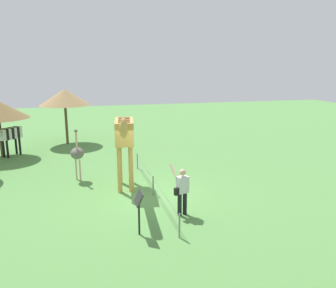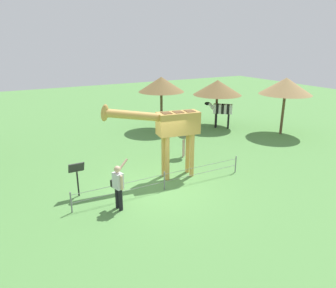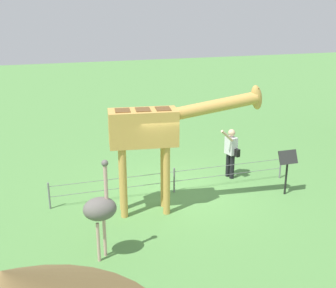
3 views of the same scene
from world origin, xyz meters
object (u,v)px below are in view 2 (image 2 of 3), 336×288
at_px(shade_hut_aside, 161,84).
at_px(info_sign, 77,172).
at_px(shade_hut_near, 217,88).
at_px(zebra, 222,110).
at_px(giraffe, 170,127).
at_px(ostrich, 184,134).
at_px(shade_hut_far, 286,86).
at_px(visitor, 118,185).

bearing_deg(shade_hut_aside, info_sign, 43.93).
bearing_deg(shade_hut_near, shade_hut_aside, -17.76).
xyz_separation_m(zebra, shade_hut_aside, (3.61, -1.54, 1.70)).
bearing_deg(shade_hut_near, giraffe, 40.53).
bearing_deg(shade_hut_aside, ostrich, 74.36).
height_order(giraffe, shade_hut_far, shade_hut_far).
height_order(shade_hut_near, shade_hut_far, shade_hut_far).
xyz_separation_m(ostrich, shade_hut_aside, (-1.41, -5.03, 1.69)).
xyz_separation_m(visitor, shade_hut_near, (-9.46, -7.17, 1.67)).
relative_size(shade_hut_aside, info_sign, 2.53).
height_order(zebra, shade_hut_aside, shade_hut_aside).
distance_m(giraffe, info_sign, 3.98).
height_order(ostrich, info_sign, ostrich).
xyz_separation_m(giraffe, ostrich, (-1.76, -1.80, -1.01)).
bearing_deg(zebra, shade_hut_far, 129.25).
height_order(visitor, shade_hut_near, shade_hut_near).
bearing_deg(giraffe, visitor, 27.70).
relative_size(zebra, ostrich, 0.74).
height_order(zebra, ostrich, ostrich).
xyz_separation_m(zebra, ostrich, (5.01, 3.49, 0.01)).
height_order(giraffe, ostrich, giraffe).
relative_size(giraffe, ostrich, 1.77).
bearing_deg(zebra, shade_hut_near, -76.39).
bearing_deg(shade_hut_aside, shade_hut_near, 162.24).
xyz_separation_m(zebra, shade_hut_far, (-2.37, 2.90, 1.74)).
distance_m(shade_hut_near, shade_hut_aside, 3.69).
height_order(giraffe, visitor, giraffe).
relative_size(giraffe, shade_hut_aside, 1.19).
bearing_deg(visitor, shade_hut_far, -162.12).
xyz_separation_m(shade_hut_near, info_sign, (10.45, 5.57, -1.62)).
height_order(visitor, info_sign, visitor).
bearing_deg(info_sign, giraffe, 177.95).
height_order(ostrich, shade_hut_far, shade_hut_far).
bearing_deg(shade_hut_far, info_sign, 9.87).
distance_m(visitor, zebra, 11.71).
bearing_deg(info_sign, shade_hut_aside, -136.07).
relative_size(visitor, ostrich, 0.74).
bearing_deg(info_sign, visitor, 121.63).
height_order(ostrich, shade_hut_near, shade_hut_near).
relative_size(visitor, info_sign, 1.27).
bearing_deg(ostrich, shade_hut_far, -175.47).
xyz_separation_m(giraffe, shade_hut_far, (-9.14, -2.38, 0.71)).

